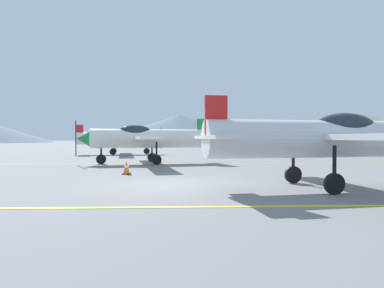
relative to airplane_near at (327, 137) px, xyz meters
name	(u,v)px	position (x,y,z in m)	size (l,w,h in m)	color
ground_plane	(171,185)	(-4.95, 0.81, -1.60)	(400.00, 400.00, 0.00)	slate
apron_line_near	(167,207)	(-4.95, -2.80, -1.59)	(80.00, 0.16, 0.01)	yellow
apron_line_far	(175,164)	(-4.95, 9.76, -1.59)	(80.00, 0.16, 0.01)	yellow
airplane_near	(327,137)	(0.00, 0.00, 0.00)	(8.27, 9.48, 2.83)	silver
airplane_mid	(146,138)	(-6.80, 10.35, 0.00)	(8.29, 9.46, 2.83)	white
airplane_far	(119,138)	(-10.59, 21.89, 0.00)	(8.28, 9.47, 2.83)	white
car_sedan	(281,145)	(6.30, 25.11, -0.75)	(3.90, 4.57, 1.62)	black
traffic_cone_front	(126,168)	(-6.98, 4.16, -1.31)	(0.36, 0.36, 0.59)	black
hill_centerleft	(180,128)	(-4.75, 122.70, 3.95)	(66.47, 66.47, 11.08)	slate
hill_centerright	(362,128)	(68.19, 119.25, 3.98)	(79.83, 79.83, 11.14)	slate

